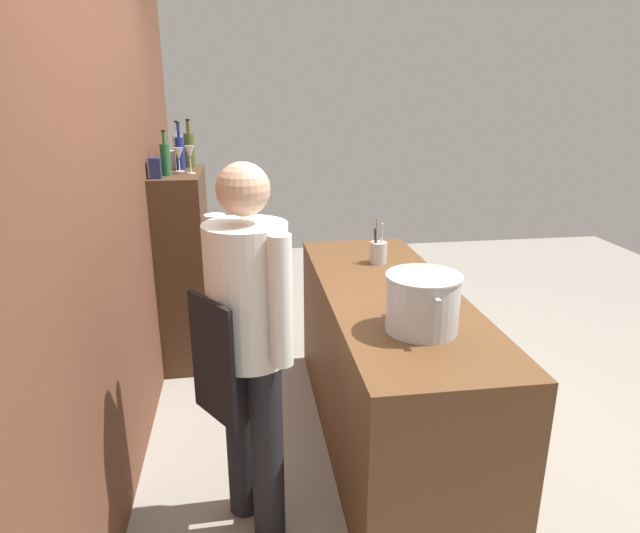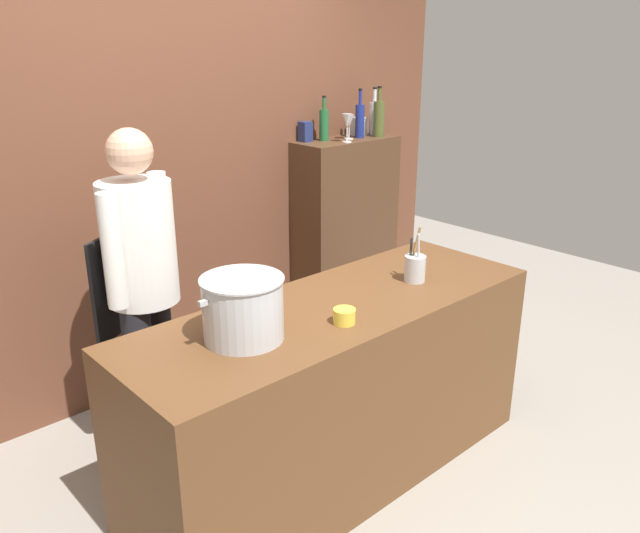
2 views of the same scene
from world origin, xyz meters
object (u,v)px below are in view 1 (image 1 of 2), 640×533
Objects in this scene: wine_bottle_green at (165,159)px; wine_glass_tall at (190,154)px; wine_bottle_cobalt at (180,152)px; stockpot_large at (423,303)px; chef at (248,331)px; wine_glass_wide at (179,155)px; utensil_crock at (378,252)px; wine_bottle_clear at (178,150)px; spice_tin_navy at (155,168)px; wine_bottle_olive at (190,149)px; butter_jar at (428,290)px; spice_tin_silver at (170,160)px.

wine_bottle_green reaches higher than wine_glass_tall.
wine_bottle_cobalt is 0.28m from wine_bottle_green.
chef is at bearing 93.51° from stockpot_large.
wine_glass_tall is at bearing -140.36° from wine_glass_wide.
chef is at bearing -167.64° from wine_bottle_cobalt.
chef is 1.32m from utensil_crock.
spice_tin_navy is (-0.56, 0.09, -0.06)m from wine_bottle_clear.
wine_bottle_olive is at bearing -23.84° from wine_bottle_cobalt.
chef is at bearing 115.46° from butter_jar.
wine_bottle_cobalt is at bearing 22.31° from wine_glass_tall.
spice_tin_silver is at bearing 154.38° from wine_bottle_clear.
wine_glass_tall is (1.64, 1.09, 0.48)m from stockpot_large.
stockpot_large is 1.21× the size of wine_bottle_clear.
wine_bottle_cobalt is at bearing 32.46° from stockpot_large.
spice_tin_navy is (-0.52, 0.18, -0.06)m from wine_bottle_olive.
wine_bottle_green reaches higher than wine_glass_wide.
wine_bottle_green is at bearing 38.23° from stockpot_large.
wine_bottle_clear is 0.99× the size of wine_bottle_cobalt.
utensil_crock is 2.84× the size of butter_jar.
wine_glass_wide is 1.25× the size of spice_tin_navy.
wine_bottle_green is at bearing 165.99° from wine_bottle_cobalt.
wine_glass_wide is (-0.23, 0.06, -0.02)m from wine_bottle_olive.
wine_bottle_olive reaches higher than wine_bottle_cobalt.
butter_jar is 0.29× the size of wine_bottle_clear.
spice_tin_navy is at bearing 162.73° from wine_bottle_cobalt.
wine_bottle_cobalt reaches higher than wine_glass_wide.
wine_glass_wide is (0.17, -0.07, 0.00)m from wine_bottle_green.
stockpot_large is at bearing -150.47° from wine_bottle_olive.
wine_glass_tall is (1.69, 0.33, 0.54)m from chef.
wine_glass_tall is (-0.38, -0.11, 0.01)m from wine_bottle_clear.
butter_jar is at bearing -168.97° from utensil_crock.
wine_bottle_olive is at bearing -13.83° from wine_glass_wide.
wine_bottle_clear is 0.10m from wine_bottle_olive.
chef reaches higher than spice_tin_silver.
wine_glass_tall is 0.13m from wine_glass_wide.
wine_bottle_green is (1.58, 1.24, 0.46)m from stockpot_large.
utensil_crock is at bearing 108.40° from chef.
stockpot_large is 2.03m from wine_glass_tall.
wine_bottle_green is 0.86× the size of wine_bottle_olive.
wine_bottle_green reaches higher than spice_tin_silver.
wine_bottle_cobalt reaches higher than chef.
wine_glass_tall is 1.48× the size of spice_tin_silver.
utensil_crock is 1.51m from wine_bottle_green.
chef is 1.03m from butter_jar.
wine_bottle_olive is 1.84× the size of wine_glass_tall.
wine_bottle_green is 0.14m from spice_tin_navy.
wine_glass_tall is 1.42× the size of spice_tin_navy.
wine_bottle_clear is at bearing -9.01° from spice_tin_navy.
spice_tin_silver is at bearing 48.85° from wine_bottle_cobalt.
wine_bottle_olive is 0.55m from spice_tin_navy.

